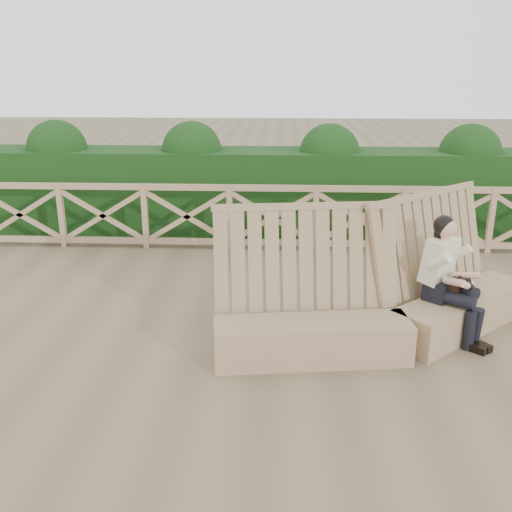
{
  "coord_description": "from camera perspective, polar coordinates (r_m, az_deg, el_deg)",
  "views": [
    {
      "loc": [
        0.16,
        -5.7,
        2.92
      ],
      "look_at": [
        -0.12,
        0.4,
        0.9
      ],
      "focal_mm": 40.0,
      "sensor_mm": 36.0,
      "label": 1
    }
  ],
  "objects": [
    {
      "name": "ground",
      "position": [
        6.41,
        0.95,
        -8.81
      ],
      "size": [
        60.0,
        60.0,
        0.0
      ],
      "primitive_type": "plane",
      "color": "brown",
      "rests_on": "ground"
    },
    {
      "name": "hedge",
      "position": [
        10.63,
        1.77,
        6.51
      ],
      "size": [
        12.0,
        1.2,
        1.5
      ],
      "primitive_type": "cube",
      "color": "black",
      "rests_on": "ground"
    },
    {
      "name": "woman",
      "position": [
        6.65,
        18.66,
        -1.79
      ],
      "size": [
        0.79,
        0.82,
        1.4
      ],
      "rotation": [
        0.0,
        0.0,
        0.83
      ],
      "color": "black",
      "rests_on": "ground"
    },
    {
      "name": "bench",
      "position": [
        6.5,
        13.01,
        -5.09
      ],
      "size": [
        3.77,
        2.23,
        1.57
      ],
      "rotation": [
        0.0,
        0.0,
        0.41
      ],
      "color": "#8D6D50",
      "rests_on": "ground"
    },
    {
      "name": "guardrail",
      "position": [
        9.51,
        1.63,
        3.87
      ],
      "size": [
        10.1,
        0.09,
        1.1
      ],
      "color": "#927655",
      "rests_on": "ground"
    }
  ]
}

